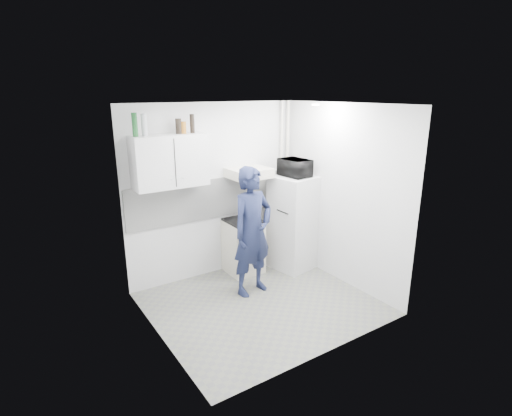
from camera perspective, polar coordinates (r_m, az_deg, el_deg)
floor at (r=5.52m, az=0.78°, el=-13.49°), size 2.80×2.80×0.00m
ceiling at (r=4.78m, az=0.90°, el=14.61°), size 2.80×2.80×0.00m
wall_back at (r=6.03m, az=-5.88°, el=2.42°), size 2.80×0.00×2.80m
wall_left at (r=4.40m, az=-14.43°, el=-3.37°), size 0.00×2.60×2.60m
wall_right at (r=5.87m, az=12.20°, el=1.74°), size 0.00×2.60×2.60m
person at (r=5.46m, az=-0.52°, el=-3.39°), size 0.72×0.53×1.80m
stove at (r=6.26m, az=-1.85°, el=-5.53°), size 0.52×0.52×0.83m
fridge at (r=6.34m, az=5.39°, el=-2.09°), size 0.71×0.71×1.49m
stove_top at (r=6.11m, az=-1.88°, el=-1.81°), size 0.50×0.50×0.03m
saucepan at (r=6.09m, az=-1.58°, el=-1.25°), size 0.16×0.16×0.09m
microwave at (r=6.12m, az=5.61°, el=5.74°), size 0.51×0.37×0.27m
bottle_a at (r=5.26m, az=-16.93°, el=11.32°), size 0.07×0.07×0.29m
bottle_b at (r=5.30m, az=-15.69°, el=11.36°), size 0.07×0.07×0.28m
canister_a at (r=5.46m, az=-11.02°, el=11.39°), size 0.08×0.08×0.20m
canister_b at (r=5.49m, az=-10.39°, el=11.24°), size 0.08×0.08×0.16m
bottle_e at (r=5.54m, az=-9.10°, el=11.82°), size 0.06×0.06×0.25m
upper_cabinet at (r=5.46m, az=-12.19°, el=6.56°), size 1.00×0.35×0.70m
range_hood at (r=5.98m, az=-1.00°, el=5.04°), size 0.60×0.50×0.14m
backsplash at (r=6.04m, az=-5.78°, el=1.47°), size 2.74×0.03×0.60m
pipe_a at (r=6.65m, az=4.42°, el=3.78°), size 0.05×0.05×2.60m
pipe_b at (r=6.58m, az=3.59°, el=3.66°), size 0.04×0.04×2.60m
ceiling_spot_fixture at (r=5.56m, az=8.51°, el=14.39°), size 0.10×0.10×0.02m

